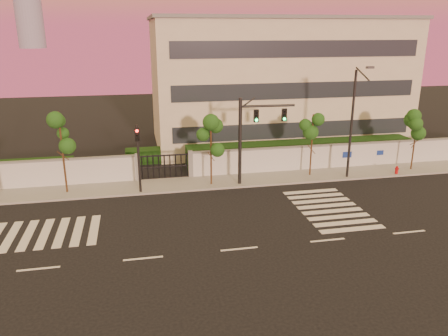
{
  "coord_description": "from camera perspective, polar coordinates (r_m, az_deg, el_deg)",
  "views": [
    {
      "loc": [
        -4.94,
        -20.07,
        11.06
      ],
      "look_at": [
        0.41,
        6.0,
        2.6
      ],
      "focal_mm": 35.0,
      "sensor_mm": 36.0,
      "label": 1
    }
  ],
  "objects": [
    {
      "name": "traffic_signal_secondary",
      "position": [
        30.45,
        -11.14,
        2.21
      ],
      "size": [
        0.38,
        0.36,
        4.94
      ],
      "rotation": [
        0.0,
        0.0,
        0.07
      ],
      "color": "black",
      "rests_on": "ground"
    },
    {
      "name": "traffic_signal_main",
      "position": [
        31.54,
        3.58,
        4.87
      ],
      "size": [
        4.11,
        0.45,
        6.5
      ],
      "rotation": [
        0.0,
        0.0,
        -0.05
      ],
      "color": "black",
      "rests_on": "ground"
    },
    {
      "name": "street_tree_d",
      "position": [
        31.34,
        -1.69,
        4.05
      ],
      "size": [
        1.55,
        1.23,
        5.03
      ],
      "color": "#382314",
      "rests_on": "ground"
    },
    {
      "name": "fire_hydrant",
      "position": [
        37.14,
        21.62,
        -0.34
      ],
      "size": [
        0.31,
        0.29,
        0.79
      ],
      "rotation": [
        0.0,
        0.0,
        0.36
      ],
      "color": "#AE0B11",
      "rests_on": "ground"
    },
    {
      "name": "ground",
      "position": [
        23.44,
        1.99,
        -10.53
      ],
      "size": [
        120.0,
        120.0,
        0.0
      ],
      "primitive_type": "plane",
      "color": "black",
      "rests_on": "ground"
    },
    {
      "name": "sidewalk",
      "position": [
        32.86,
        -2.28,
        -1.91
      ],
      "size": [
        60.0,
        3.0,
        0.15
      ],
      "primitive_type": "cube",
      "color": "gray",
      "rests_on": "ground"
    },
    {
      "name": "street_tree_e",
      "position": [
        34.12,
        11.5,
        4.72
      ],
      "size": [
        1.5,
        1.19,
        4.95
      ],
      "color": "#382314",
      "rests_on": "ground"
    },
    {
      "name": "street_tree_f",
      "position": [
        38.1,
        23.86,
        4.97
      ],
      "size": [
        1.56,
        1.24,
        5.01
      ],
      "color": "#382314",
      "rests_on": "ground"
    },
    {
      "name": "road_markings",
      "position": [
        26.48,
        -3.28,
        -7.06
      ],
      "size": [
        57.0,
        7.62,
        0.02
      ],
      "color": "silver",
      "rests_on": "ground"
    },
    {
      "name": "institutional_building",
      "position": [
        44.58,
        6.83,
        11.2
      ],
      "size": [
        24.4,
        12.4,
        12.25
      ],
      "color": "beige",
      "rests_on": "ground"
    },
    {
      "name": "street_tree_c",
      "position": [
        31.57,
        -20.52,
        4.15
      ],
      "size": [
        1.6,
        1.27,
        5.85
      ],
      "color": "#382314",
      "rests_on": "ground"
    },
    {
      "name": "hedge_row",
      "position": [
        36.79,
        -1.59,
        1.47
      ],
      "size": [
        41.0,
        4.25,
        1.8
      ],
      "color": "black",
      "rests_on": "ground"
    },
    {
      "name": "streetlight_east",
      "position": [
        33.96,
        16.51,
        6.1
      ],
      "size": [
        0.52,
        2.09,
        8.68
      ],
      "color": "black",
      "rests_on": "ground"
    },
    {
      "name": "perimeter_wall",
      "position": [
        33.96,
        -2.54,
        0.51
      ],
      "size": [
        60.0,
        0.36,
        2.2
      ],
      "color": "silver",
      "rests_on": "ground"
    }
  ]
}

